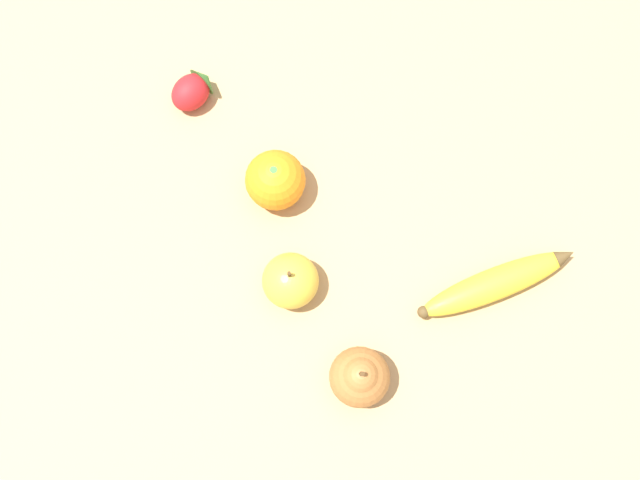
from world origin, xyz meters
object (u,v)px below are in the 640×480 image
Objects in this scene: banana at (496,283)px; orange at (275,180)px; strawberry at (193,90)px; apple at (290,281)px; pear at (360,377)px.

banana is 0.30m from orange.
strawberry is 0.90× the size of apple.
pear is (-0.05, -0.25, 0.00)m from orange.
apple is (-0.03, -0.28, 0.01)m from strawberry.
orange is 0.26m from pear.
pear is 0.14m from apple.
orange is 0.17m from strawberry.
strawberry is at bearing 85.74° from pear.
apple is (-0.05, -0.11, -0.01)m from orange.
pear is 1.32× the size of strawberry.
orange is 0.84× the size of pear.
orange reaches higher than strawberry.
apple is at bearing -115.07° from orange.
strawberry is (-0.17, 0.42, 0.00)m from banana.
strawberry is (0.03, 0.42, -0.02)m from pear.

